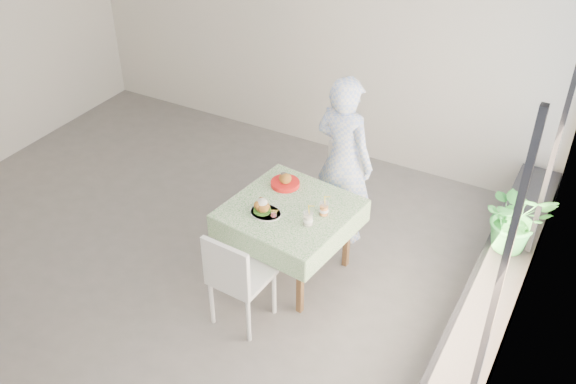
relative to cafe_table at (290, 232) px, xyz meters
The scene contains 14 objects.
floor 1.12m from the cafe_table, 166.98° to the right, with size 6.00×6.00×0.00m, color #5E5B59.
wall_back 2.65m from the cafe_table, 113.67° to the left, with size 6.00×0.02×2.80m, color beige.
wall_right 2.23m from the cafe_table, ahead, with size 0.02×5.00×2.80m, color beige.
window_pane 2.32m from the cafe_table, ahead, with size 0.01×4.80×2.18m, color #D1E0F9.
window_ledge 1.83m from the cafe_table, ahead, with size 0.40×4.80×0.50m, color black.
cafe_table is the anchor object (origin of this frame).
chair_far 0.68m from the cafe_table, 80.95° to the left, with size 0.58×0.58×0.96m.
chair_near 0.76m from the cafe_table, 94.64° to the right, with size 0.47×0.47×0.94m.
diner 0.88m from the cafe_table, 77.91° to the left, with size 0.63×0.41×1.73m, color #99B6F5.
main_dish 0.41m from the cafe_table, 130.58° to the right, with size 0.29×0.29×0.15m.
juice_cup_orange 0.46m from the cafe_table, ahead, with size 0.09×0.09×0.24m.
juice_cup_lemonade 0.45m from the cafe_table, 29.57° to the right, with size 0.09×0.09×0.25m.
second_dish 0.47m from the cafe_table, 126.44° to the left, with size 0.27×0.27×0.13m.
potted_plant 1.97m from the cafe_table, 21.51° to the left, with size 0.57×0.49×0.63m, color #287A39.
Camera 1 is at (3.20, -3.79, 4.09)m, focal length 40.00 mm.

